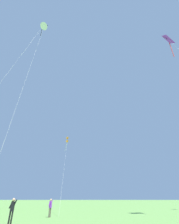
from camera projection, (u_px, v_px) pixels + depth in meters
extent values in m
cube|color=orange|center=(67.00, 138.00, 31.27)|extent=(0.47, 0.46, 0.46)
cube|color=orange|center=(67.00, 141.00, 30.99)|extent=(0.47, 0.46, 0.46)
cylinder|color=#3F382D|center=(67.00, 140.00, 31.13)|extent=(0.03, 0.03, 0.87)
cylinder|color=silver|center=(66.00, 146.00, 30.73)|extent=(0.41, 0.41, 1.65)
cylinder|color=silver|center=(64.00, 168.00, 24.37)|extent=(0.95, 9.30, 11.33)
cube|color=purple|center=(168.00, 39.00, 26.05)|extent=(1.66, 1.93, 1.83)
cylinder|color=#3F382D|center=(168.00, 39.00, 26.05)|extent=(1.56, 0.14, 1.02)
cylinder|color=red|center=(172.00, 49.00, 24.80)|extent=(0.31, 0.51, 3.36)
cube|color=black|center=(45.00, 25.00, 29.32)|extent=(1.06, 0.72, 0.69)
cylinder|color=#3F382D|center=(45.00, 25.00, 29.32)|extent=(0.85, 0.04, 0.21)
cylinder|color=yellow|center=(45.00, 28.00, 28.80)|extent=(0.32, 0.20, 1.39)
cylinder|color=silver|center=(29.00, 71.00, 18.62)|extent=(2.20, 9.29, 28.65)
cone|color=white|center=(43.00, 27.00, 23.34)|extent=(1.62, 1.59, 1.31)
cylinder|color=black|center=(41.00, 32.00, 22.95)|extent=(0.18, 0.26, 1.23)
cylinder|color=silver|center=(3.00, 80.00, 15.42)|extent=(2.90, 5.99, 22.90)
cylinder|color=black|center=(12.00, 218.00, 12.43)|extent=(0.12, 0.12, 0.88)
cylinder|color=black|center=(9.00, 218.00, 12.45)|extent=(0.12, 0.12, 0.88)
cube|color=black|center=(13.00, 206.00, 12.79)|extent=(0.24, 0.23, 0.66)
cylinder|color=black|center=(15.00, 204.00, 12.85)|extent=(0.30, 0.12, 0.61)
cylinder|color=black|center=(11.00, 204.00, 12.88)|extent=(0.30, 0.12, 0.61)
sphere|color=tan|center=(14.00, 200.00, 13.00)|extent=(0.24, 0.24, 0.24)
cylinder|color=#665B4C|center=(50.00, 213.00, 17.52)|extent=(0.11, 0.11, 0.85)
cylinder|color=#665B4C|center=(49.00, 213.00, 17.39)|extent=(0.11, 0.11, 0.85)
cube|color=purple|center=(51.00, 205.00, 17.79)|extent=(0.28, 0.28, 0.64)
cylinder|color=purple|center=(52.00, 203.00, 17.96)|extent=(0.22, 0.29, 0.59)
cylinder|color=purple|center=(50.00, 203.00, 17.77)|extent=(0.22, 0.29, 0.59)
sphere|color=tan|center=(51.00, 200.00, 17.99)|extent=(0.23, 0.23, 0.23)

